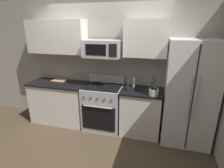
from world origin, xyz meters
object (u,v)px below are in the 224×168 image
Objects in this scene: refrigerator at (189,94)px; bottle_vinegar at (134,81)px; microwave at (102,49)px; bottle_soy at (127,85)px; range_oven at (103,107)px; cutting_board at (59,80)px; utensil_crock at (154,92)px.

refrigerator is 7.55× the size of bottle_vinegar.
refrigerator is 2.67× the size of microwave.
microwave is 0.89m from bottle_vinegar.
microwave reaches higher than bottle_soy.
bottle_soy is at bearing -11.69° from microwave.
microwave is at bearing 90.08° from range_oven.
microwave is 2.84× the size of bottle_soy.
cutting_board is at bearing 173.31° from microwave.
range_oven is 1.19m from microwave.
bottle_vinegar is 1.00× the size of bottle_soy.
refrigerator is (1.61, -0.02, 0.46)m from range_oven.
bottle_soy is at bearing -8.34° from cutting_board.
range_oven is 1.14m from utensil_crock.
cutting_board is at bearing 171.94° from range_oven.
utensil_crock is 1.37× the size of bottle_soy.
bottle_vinegar is (0.60, 0.16, 0.55)m from range_oven.
range_oven is 1.16m from cutting_board.
refrigerator reaches higher than cutting_board.
refrigerator is at bearing -3.59° from cutting_board.
utensil_crock is (1.00, -0.19, 0.50)m from range_oven.
refrigerator reaches higher than utensil_crock.
refrigerator is at bearing -0.61° from range_oven.
range_oven is 1.67m from refrigerator.
bottle_vinegar is (-0.40, 0.35, 0.05)m from utensil_crock.
refrigerator is 2.68m from cutting_board.
cutting_board is 1.23× the size of bottle_vinegar.
microwave is at bearing 178.47° from refrigerator.
microwave reaches higher than range_oven.
microwave is 2.08× the size of utensil_crock.
bottle_soy is at bearing 167.78° from utensil_crock.
microwave is 2.30× the size of cutting_board.
bottle_vinegar is at bearing 169.75° from refrigerator.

